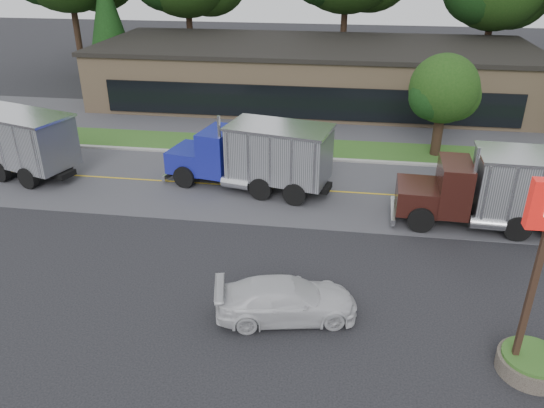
{
  "coord_description": "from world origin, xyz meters",
  "views": [
    {
      "loc": [
        4.87,
        -14.97,
        11.03
      ],
      "look_at": [
        2.13,
        3.57,
        1.8
      ],
      "focal_mm": 35.0,
      "sensor_mm": 36.0,
      "label": 1
    }
  ],
  "objects": [
    {
      "name": "ground",
      "position": [
        0.0,
        0.0,
        0.0
      ],
      "size": [
        140.0,
        140.0,
        0.0
      ],
      "primitive_type": "plane",
      "color": "#2E2E33",
      "rests_on": "ground"
    },
    {
      "name": "dump_truck_red",
      "position": [
        -12.88,
        9.09,
        1.81
      ],
      "size": [
        9.69,
        5.2,
        3.36
      ],
      "rotation": [
        0.0,
        0.0,
        2.83
      ],
      "color": "black",
      "rests_on": "ground"
    },
    {
      "name": "dump_truck_maroon",
      "position": [
        11.51,
        6.49,
        1.8
      ],
      "size": [
        7.85,
        2.96,
        3.36
      ],
      "rotation": [
        0.0,
        0.0,
        3.1
      ],
      "color": "black",
      "rests_on": "ground"
    },
    {
      "name": "rally_car",
      "position": [
        3.28,
        -1.03,
        0.67
      ],
      "size": [
        4.89,
        2.81,
        1.33
      ],
      "primitive_type": "imported",
      "rotation": [
        0.0,
        0.0,
        1.79
      ],
      "color": "silver",
      "rests_on": "ground"
    },
    {
      "name": "strip_mall",
      "position": [
        2.0,
        26.0,
        2.0
      ],
      "size": [
        32.0,
        12.0,
        4.0
      ],
      "primitive_type": "cube",
      "color": "tan",
      "rests_on": "ground"
    },
    {
      "name": "evergreen_left",
      "position": [
        -16.0,
        30.0,
        5.26
      ],
      "size": [
        4.21,
        4.21,
        9.57
      ],
      "color": "#382619",
      "rests_on": "ground"
    },
    {
      "name": "grass_verge",
      "position": [
        0.0,
        15.0,
        0.0
      ],
      "size": [
        60.0,
        3.4,
        0.03
      ],
      "primitive_type": "cube",
      "color": "#28571E",
      "rests_on": "ground"
    },
    {
      "name": "road",
      "position": [
        0.0,
        9.0,
        0.0
      ],
      "size": [
        60.0,
        8.0,
        0.02
      ],
      "primitive_type": "cube",
      "color": "#545459",
      "rests_on": "ground"
    },
    {
      "name": "far_parking",
      "position": [
        0.0,
        20.0,
        0.0
      ],
      "size": [
        60.0,
        7.0,
        0.02
      ],
      "primitive_type": "cube",
      "color": "#545459",
      "rests_on": "ground"
    },
    {
      "name": "dump_truck_blue",
      "position": [
        0.62,
        8.85,
        1.81
      ],
      "size": [
        8.48,
        4.17,
        3.36
      ],
      "rotation": [
        0.0,
        0.0,
        2.93
      ],
      "color": "black",
      "rests_on": "ground"
    },
    {
      "name": "tree_verge",
      "position": [
        10.06,
        15.05,
        3.67
      ],
      "size": [
        4.05,
        3.81,
        5.77
      ],
      "color": "#382619",
      "rests_on": "ground"
    },
    {
      "name": "center_line",
      "position": [
        0.0,
        9.0,
        0.0
      ],
      "size": [
        60.0,
        0.12,
        0.01
      ],
      "primitive_type": "cube",
      "color": "gold",
      "rests_on": "ground"
    },
    {
      "name": "curb",
      "position": [
        0.0,
        13.2,
        0.0
      ],
      "size": [
        60.0,
        0.3,
        0.12
      ],
      "primitive_type": "cube",
      "color": "#9E9E99",
      "rests_on": "ground"
    }
  ]
}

